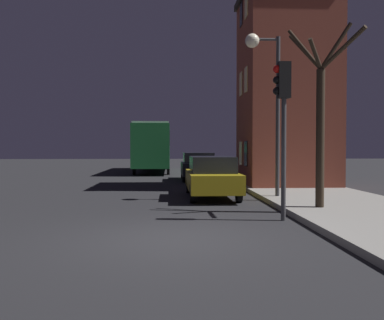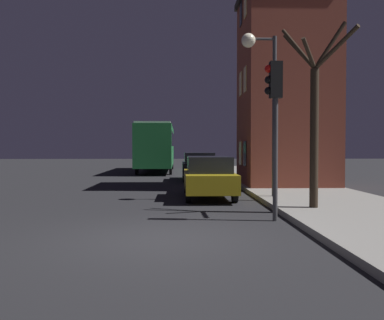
{
  "view_description": "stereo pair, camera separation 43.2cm",
  "coord_description": "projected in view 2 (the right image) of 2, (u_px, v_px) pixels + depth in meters",
  "views": [
    {
      "loc": [
        -0.07,
        -8.6,
        1.83
      ],
      "look_at": [
        1.03,
        12.52,
        1.21
      ],
      "focal_mm": 40.0,
      "sensor_mm": 36.0,
      "label": 1
    },
    {
      "loc": [
        0.36,
        -8.62,
        1.83
      ],
      "look_at": [
        1.03,
        12.52,
        1.21
      ],
      "focal_mm": 40.0,
      "sensor_mm": 36.0,
      "label": 2
    }
  ],
  "objects": [
    {
      "name": "ground_plane",
      "position": [
        161.0,
        238.0,
        8.65
      ],
      "size": [
        120.0,
        120.0,
        0.0
      ],
      "primitive_type": "plane",
      "color": "black"
    },
    {
      "name": "bus",
      "position": [
        156.0,
        144.0,
        32.37
      ],
      "size": [
        2.48,
        11.11,
        3.5
      ],
      "color": "#1E6B33",
      "rests_on": "ground"
    },
    {
      "name": "car_mid_lane",
      "position": [
        199.0,
        166.0,
        23.83
      ],
      "size": [
        1.82,
        4.31,
        1.55
      ],
      "color": "black",
      "rests_on": "ground"
    },
    {
      "name": "bare_tree",
      "position": [
        315.0,
        115.0,
        11.81
      ],
      "size": [
        1.74,
        1.93,
        5.14
      ],
      "color": "#2D2319",
      "rests_on": "sidewalk"
    },
    {
      "name": "streetlamp",
      "position": [
        261.0,
        76.0,
        14.56
      ],
      "size": [
        1.21,
        0.48,
        5.55
      ],
      "color": "#38383A",
      "rests_on": "sidewalk"
    },
    {
      "name": "car_near_lane",
      "position": [
        208.0,
        176.0,
        15.61
      ],
      "size": [
        1.72,
        4.7,
        1.51
      ],
      "color": "olive",
      "rests_on": "ground"
    },
    {
      "name": "brick_building",
      "position": [
        286.0,
        87.0,
        19.52
      ],
      "size": [
        4.14,
        4.5,
        8.83
      ],
      "color": "brown",
      "rests_on": "sidewalk"
    },
    {
      "name": "traffic_light",
      "position": [
        274.0,
        106.0,
        10.58
      ],
      "size": [
        0.43,
        0.24,
        3.96
      ],
      "color": "#38383A",
      "rests_on": "ground"
    }
  ]
}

